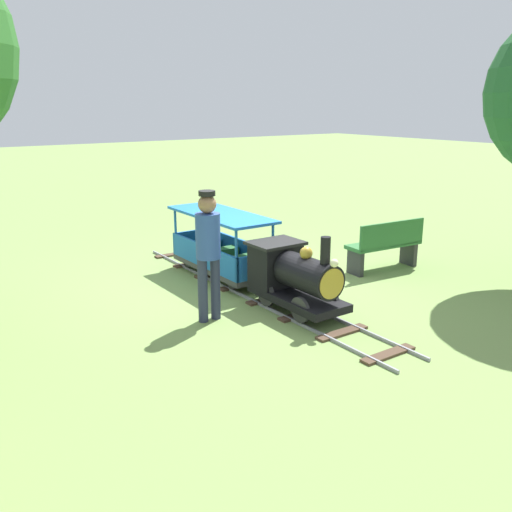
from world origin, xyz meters
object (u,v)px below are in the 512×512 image
park_bench (386,245)px  passenger_car (221,251)px  locomotive (294,275)px  conductor_person (208,246)px

park_bench → passenger_car: bearing=-26.7°
locomotive → conductor_person: (1.05, -0.35, 0.47)m
passenger_car → conductor_person: (1.05, 1.41, 0.53)m
locomotive → passenger_car: size_ratio=0.72×
passenger_car → park_bench: bearing=153.3°
conductor_person → locomotive: bearing=161.5°
locomotive → conductor_person: size_ratio=0.89×
conductor_person → park_bench: 3.45m
passenger_car → park_bench: (-2.35, 1.18, -0.01)m
conductor_person → park_bench: conductor_person is taller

